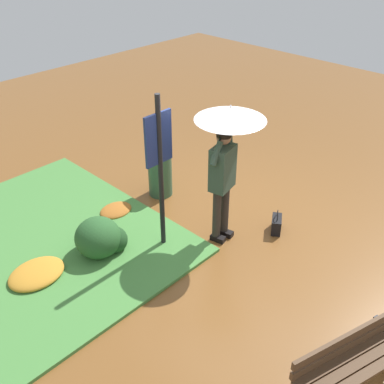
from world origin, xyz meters
name	(u,v)px	position (x,y,z in m)	size (l,w,h in m)	color
ground_plane	(224,225)	(0.00, 0.00, 0.00)	(18.00, 18.00, 0.00)	brown
person_with_umbrella	(227,141)	(-0.19, -0.13, 1.55)	(0.96, 0.96, 2.04)	#2D2823
info_sign_post	(159,157)	(-0.98, 0.34, 1.44)	(0.44, 0.07, 2.30)	black
handbag	(276,224)	(0.43, -0.66, 0.13)	(0.33, 0.28, 0.37)	black
park_bench	(356,364)	(-1.28, -2.76, 0.40)	(1.44, 0.76, 0.75)	black
trash_bin	(160,172)	(-0.06, 1.39, 0.42)	(0.42, 0.42, 0.83)	#2D5138
shrub_cluster	(101,238)	(-1.72, 0.81, 0.27)	(0.71, 0.65, 0.58)	#285628
leaf_pile_near_person	(37,274)	(-2.64, 1.02, 0.08)	(0.76, 0.61, 0.17)	#C68428
leaf_pile_by_bench	(116,210)	(-0.97, 1.47, 0.06)	(0.54, 0.43, 0.12)	#A86023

